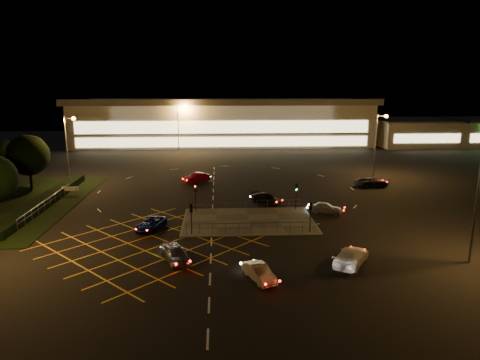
{
  "coord_description": "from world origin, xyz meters",
  "views": [
    {
      "loc": [
        -1.24,
        -46.87,
        15.01
      ],
      "look_at": [
        1.68,
        9.72,
        2.0
      ],
      "focal_mm": 32.0,
      "sensor_mm": 36.0,
      "label": 1
    }
  ],
  "objects_px": {
    "car_left_blue": "(151,224)",
    "car_far_dkgrey": "(266,199)",
    "car_near_silver": "(175,253)",
    "signal_nw": "(195,192)",
    "signal_sw": "(191,212)",
    "car_approach_white": "(351,256)",
    "signal_se": "(311,211)",
    "car_east_grey": "(372,182)",
    "car_right_silver": "(326,208)",
    "car_queue_white": "(259,272)",
    "signal_ne": "(296,191)",
    "car_circ_red": "(197,178)"
  },
  "relations": [
    {
      "from": "signal_ne",
      "to": "car_queue_white",
      "type": "distance_m",
      "value": 19.41
    },
    {
      "from": "car_left_blue",
      "to": "car_right_silver",
      "type": "distance_m",
      "value": 20.21
    },
    {
      "from": "signal_ne",
      "to": "car_queue_white",
      "type": "xyz_separation_m",
      "value": [
        -6.17,
        -18.32,
        -1.76
      ]
    },
    {
      "from": "car_left_blue",
      "to": "car_east_grey",
      "type": "xyz_separation_m",
      "value": [
        29.67,
        17.37,
        0.05
      ]
    },
    {
      "from": "car_approach_white",
      "to": "car_east_grey",
      "type": "bearing_deg",
      "value": -79.43
    },
    {
      "from": "car_queue_white",
      "to": "car_right_silver",
      "type": "relative_size",
      "value": 0.99
    },
    {
      "from": "signal_sw",
      "to": "car_right_silver",
      "type": "height_order",
      "value": "signal_sw"
    },
    {
      "from": "signal_se",
      "to": "car_left_blue",
      "type": "distance_m",
      "value": 16.55
    },
    {
      "from": "signal_se",
      "to": "signal_sw",
      "type": "bearing_deg",
      "value": 0.0
    },
    {
      "from": "car_circ_red",
      "to": "car_east_grey",
      "type": "height_order",
      "value": "car_circ_red"
    },
    {
      "from": "car_queue_white",
      "to": "car_east_grey",
      "type": "bearing_deg",
      "value": 34.3
    },
    {
      "from": "signal_se",
      "to": "car_near_silver",
      "type": "relative_size",
      "value": 0.74
    },
    {
      "from": "car_far_dkgrey",
      "to": "car_approach_white",
      "type": "bearing_deg",
      "value": -120.71
    },
    {
      "from": "car_right_silver",
      "to": "car_east_grey",
      "type": "distance_m",
      "value": 16.12
    },
    {
      "from": "signal_nw",
      "to": "car_left_blue",
      "type": "bearing_deg",
      "value": -125.33
    },
    {
      "from": "signal_ne",
      "to": "car_far_dkgrey",
      "type": "relative_size",
      "value": 0.73
    },
    {
      "from": "car_left_blue",
      "to": "car_far_dkgrey",
      "type": "relative_size",
      "value": 1.02
    },
    {
      "from": "car_east_grey",
      "to": "car_left_blue",
      "type": "bearing_deg",
      "value": 109.8
    },
    {
      "from": "car_near_silver",
      "to": "car_circ_red",
      "type": "height_order",
      "value": "car_near_silver"
    },
    {
      "from": "signal_sw",
      "to": "signal_nw",
      "type": "height_order",
      "value": "same"
    },
    {
      "from": "car_circ_red",
      "to": "car_far_dkgrey",
      "type": "bearing_deg",
      "value": 1.88
    },
    {
      "from": "signal_se",
      "to": "car_queue_white",
      "type": "height_order",
      "value": "signal_se"
    },
    {
      "from": "car_left_blue",
      "to": "car_right_silver",
      "type": "xyz_separation_m",
      "value": [
        19.64,
        4.75,
        0.02
      ]
    },
    {
      "from": "car_right_silver",
      "to": "car_queue_white",
      "type": "bearing_deg",
      "value": 172.49
    },
    {
      "from": "signal_ne",
      "to": "car_east_grey",
      "type": "xyz_separation_m",
      "value": [
        13.32,
        11.24,
        -1.7
      ]
    },
    {
      "from": "signal_nw",
      "to": "car_left_blue",
      "type": "xyz_separation_m",
      "value": [
        -4.35,
        -6.13,
        -1.76
      ]
    },
    {
      "from": "car_near_silver",
      "to": "car_east_grey",
      "type": "distance_m",
      "value": 36.78
    },
    {
      "from": "car_near_silver",
      "to": "signal_nw",
      "type": "bearing_deg",
      "value": 62.36
    },
    {
      "from": "car_queue_white",
      "to": "car_circ_red",
      "type": "xyz_separation_m",
      "value": [
        -6.45,
        33.77,
        0.09
      ]
    },
    {
      "from": "car_right_silver",
      "to": "signal_se",
      "type": "bearing_deg",
      "value": 175.16
    },
    {
      "from": "signal_ne",
      "to": "car_approach_white",
      "type": "relative_size",
      "value": 0.63
    },
    {
      "from": "car_far_dkgrey",
      "to": "car_right_silver",
      "type": "height_order",
      "value": "car_right_silver"
    },
    {
      "from": "signal_nw",
      "to": "car_right_silver",
      "type": "xyz_separation_m",
      "value": [
        15.29,
        -1.38,
        -1.73
      ]
    },
    {
      "from": "signal_nw",
      "to": "car_far_dkgrey",
      "type": "xyz_separation_m",
      "value": [
        8.74,
        3.01,
        -1.74
      ]
    },
    {
      "from": "signal_se",
      "to": "car_far_dkgrey",
      "type": "relative_size",
      "value": 0.73
    },
    {
      "from": "signal_sw",
      "to": "signal_se",
      "type": "distance_m",
      "value": 12.0
    },
    {
      "from": "car_right_silver",
      "to": "signal_ne",
      "type": "bearing_deg",
      "value": 88.92
    },
    {
      "from": "signal_nw",
      "to": "car_left_blue",
      "type": "relative_size",
      "value": 0.72
    },
    {
      "from": "signal_sw",
      "to": "car_approach_white",
      "type": "height_order",
      "value": "signal_sw"
    },
    {
      "from": "signal_ne",
      "to": "car_right_silver",
      "type": "distance_m",
      "value": 3.97
    },
    {
      "from": "car_far_dkgrey",
      "to": "car_near_silver",
      "type": "bearing_deg",
      "value": -165.03
    },
    {
      "from": "car_queue_white",
      "to": "car_approach_white",
      "type": "distance_m",
      "value": 8.35
    },
    {
      "from": "car_circ_red",
      "to": "car_right_silver",
      "type": "bearing_deg",
      "value": 8.33
    },
    {
      "from": "car_right_silver",
      "to": "car_left_blue",
      "type": "bearing_deg",
      "value": 125.27
    },
    {
      "from": "car_circ_red",
      "to": "car_approach_white",
      "type": "distance_m",
      "value": 34.44
    },
    {
      "from": "signal_ne",
      "to": "signal_se",
      "type": "bearing_deg",
      "value": -90.0
    },
    {
      "from": "car_near_silver",
      "to": "car_east_grey",
      "type": "bearing_deg",
      "value": 20.68
    },
    {
      "from": "car_right_silver",
      "to": "car_east_grey",
      "type": "bearing_deg",
      "value": -16.8
    },
    {
      "from": "car_east_grey",
      "to": "car_approach_white",
      "type": "xyz_separation_m",
      "value": [
        -11.52,
        -27.07,
        0.06
      ]
    },
    {
      "from": "car_east_grey",
      "to": "signal_se",
      "type": "bearing_deg",
      "value": 134.73
    }
  ]
}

